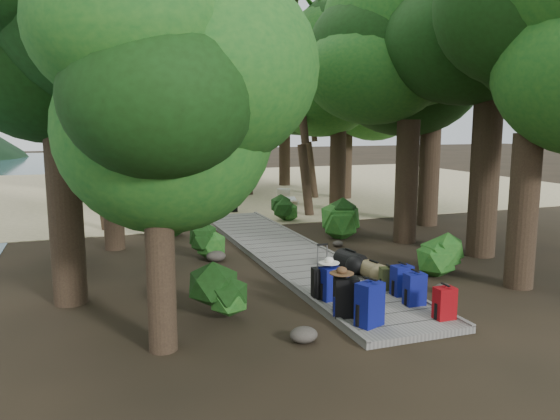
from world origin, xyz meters
name	(u,v)px	position (x,y,z in m)	size (l,w,h in m)	color
ground	(303,264)	(0.00, 0.00, 0.00)	(120.00, 120.00, 0.00)	black
sand_beach	(185,189)	(0.00, 16.00, 0.01)	(40.00, 22.00, 0.02)	#CCB78A
boardwalk	(288,253)	(0.00, 1.00, 0.06)	(2.00, 12.00, 0.12)	slate
backpack_left_a	(370,302)	(-0.61, -4.38, 0.52)	(0.43, 0.30, 0.80)	navy
backpack_left_b	(346,295)	(-0.77, -3.86, 0.49)	(0.40, 0.29, 0.75)	black
backpack_left_c	(331,282)	(-0.65, -2.96, 0.46)	(0.37, 0.26, 0.69)	navy
backpack_right_a	(445,301)	(0.72, -4.53, 0.42)	(0.34, 0.24, 0.60)	#900908
backpack_right_b	(415,287)	(0.66, -3.75, 0.44)	(0.36, 0.25, 0.65)	navy
backpack_right_c	(402,279)	(0.75, -3.18, 0.44)	(0.37, 0.26, 0.64)	navy
backpack_right_d	(388,277)	(0.69, -2.79, 0.37)	(0.32, 0.23, 0.49)	#3A421F
duffel_right_khaki	(374,271)	(0.78, -2.05, 0.30)	(0.36, 0.54, 0.36)	olive
duffel_right_black	(350,261)	(0.61, -1.31, 0.34)	(0.45, 0.71, 0.45)	black
suitcase_on_boardwalk	(322,283)	(-0.76, -2.83, 0.41)	(0.38, 0.21, 0.59)	black
lone_suitcase_on_sand	(232,204)	(0.37, 8.04, 0.32)	(0.38, 0.22, 0.59)	black
hat_brown	(342,270)	(-0.85, -3.82, 0.93)	(0.42, 0.42, 0.12)	#51351E
hat_white	(329,260)	(-0.66, -2.92, 0.87)	(0.39, 0.39, 0.13)	silver
kayak	(122,202)	(-3.47, 10.96, 0.20)	(0.77, 3.51, 0.35)	#C33C10
sun_lounger	(289,196)	(3.24, 9.51, 0.30)	(0.57, 1.76, 0.57)	silver
tree_right_a	(532,82)	(3.53, -3.22, 4.17)	(5.01, 5.01, 8.34)	black
tree_right_b	(492,49)	(4.63, -0.72, 5.14)	(5.76, 5.76, 10.29)	black
tree_right_c	(410,79)	(3.69, 1.33, 4.55)	(5.26, 5.26, 9.11)	black
tree_right_d	(433,78)	(5.85, 3.36, 4.79)	(5.22, 5.22, 9.57)	black
tree_right_e	(339,95)	(4.35, 7.14, 4.40)	(4.89, 4.89, 8.80)	black
tree_right_f	(346,99)	(6.14, 10.09, 4.40)	(4.92, 4.92, 8.79)	black
tree_left_a	(156,145)	(-3.86, -3.94, 3.07)	(3.68, 3.68, 6.14)	black
tree_left_b	(56,63)	(-5.21, -1.16, 4.42)	(4.91, 4.91, 8.84)	black
tree_left_c	(108,105)	(-4.17, 3.21, 3.83)	(4.40, 4.40, 7.65)	black
tree_back_a	(156,100)	(-1.52, 14.38, 4.43)	(5.12, 5.12, 8.86)	black
tree_back_b	(224,82)	(2.10, 15.93, 5.44)	(6.09, 6.09, 10.88)	black
tree_back_c	(285,105)	(5.37, 15.83, 4.30)	(4.77, 4.77, 8.59)	black
tree_back_d	(73,120)	(-5.21, 15.18, 3.51)	(4.22, 4.22, 7.03)	black
palm_right_a	(311,108)	(3.01, 6.68, 3.91)	(4.58, 4.58, 7.81)	#183F11
palm_right_b	(314,113)	(4.96, 10.96, 3.80)	(3.93, 3.93, 7.60)	#183F11
palm_right_c	(253,112)	(2.69, 12.90, 3.85)	(4.84, 4.84, 7.70)	#183F11
palm_left_a	(93,124)	(-4.51, 6.00, 3.35)	(4.21, 4.21, 6.70)	#183F11
rock_left_a	(304,335)	(-1.76, -4.39, 0.12)	(0.44, 0.40, 0.24)	#4C473F
rock_left_b	(215,296)	(-2.62, -1.97, 0.09)	(0.32, 0.29, 0.18)	#4C473F
rock_left_c	(216,256)	(-1.90, 0.98, 0.13)	(0.48, 0.43, 0.26)	#4C473F
rock_left_d	(198,241)	(-1.91, 3.11, 0.07)	(0.26, 0.23, 0.14)	#4C473F
rock_right_a	(443,288)	(1.81, -3.05, 0.10)	(0.36, 0.32, 0.20)	#4C473F
rock_right_b	(431,262)	(2.72, -1.32, 0.13)	(0.48, 0.43, 0.26)	#4C473F
rock_right_c	(338,244)	(1.64, 1.45, 0.08)	(0.29, 0.26, 0.16)	#4C473F
rock_right_d	(349,223)	(3.10, 3.68, 0.17)	(0.63, 0.57, 0.35)	#4C473F
shrub_left_a	(221,294)	(-2.72, -2.92, 0.44)	(0.99, 0.99, 0.89)	#18501A
shrub_left_b	(210,242)	(-1.99, 1.23, 0.43)	(0.95, 0.95, 0.86)	#18501A
shrub_left_c	(168,219)	(-2.59, 4.24, 0.55)	(1.22, 1.22, 1.10)	#18501A
shrub_right_a	(443,256)	(2.51, -2.06, 0.47)	(1.04, 1.04, 0.94)	#18501A
shrub_right_b	(344,218)	(2.33, 2.49, 0.59)	(1.31, 1.31, 1.18)	#18501A
shrub_right_c	(286,209)	(1.67, 5.68, 0.41)	(0.92, 0.92, 0.83)	#18501A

